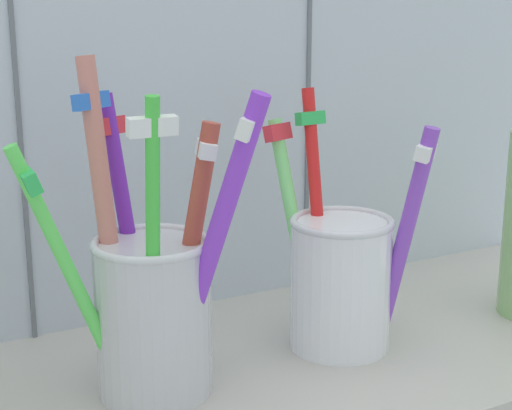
% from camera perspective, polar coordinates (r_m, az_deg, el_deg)
% --- Properties ---
extents(counter_slab, '(0.64, 0.22, 0.02)m').
position_cam_1_polar(counter_slab, '(0.53, -0.23, -11.96)').
color(counter_slab, '#BCB7AD').
rests_on(counter_slab, ground).
extents(tile_wall_back, '(0.64, 0.02, 0.45)m').
position_cam_1_polar(tile_wall_back, '(0.58, -6.07, 12.49)').
color(tile_wall_back, silver).
rests_on(tile_wall_back, ground).
extents(toothbrush_cup_left, '(0.13, 0.10, 0.19)m').
position_cam_1_polar(toothbrush_cup_left, '(0.47, -6.94, -6.59)').
color(toothbrush_cup_left, silver).
rests_on(toothbrush_cup_left, counter_slab).
extents(toothbrush_cup_right, '(0.08, 0.09, 0.17)m').
position_cam_1_polar(toothbrush_cup_right, '(0.53, 6.06, -4.92)').
color(toothbrush_cup_right, white).
rests_on(toothbrush_cup_right, counter_slab).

